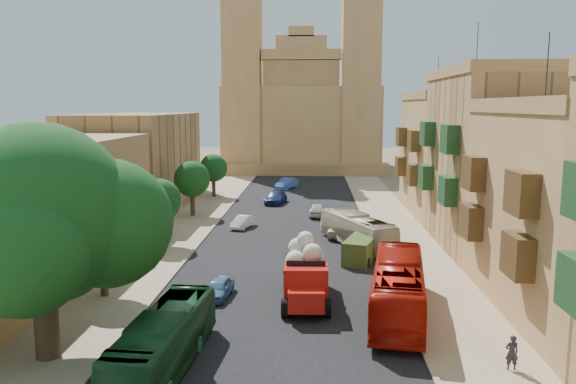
# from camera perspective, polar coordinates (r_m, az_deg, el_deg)

# --- Properties ---
(road_surface) EXTENTS (14.00, 140.00, 0.01)m
(road_surface) POSITION_cam_1_polar(r_m,az_deg,el_deg) (49.91, 0.21, -3.84)
(road_surface) COLOR black
(road_surface) RESTS_ON ground
(sidewalk_east) EXTENTS (5.00, 140.00, 0.01)m
(sidewalk_east) POSITION_cam_1_polar(r_m,az_deg,el_deg) (50.43, 11.08, -3.88)
(sidewalk_east) COLOR #9D8567
(sidewalk_east) RESTS_ON ground
(sidewalk_west) EXTENTS (5.00, 140.00, 0.01)m
(sidewalk_west) POSITION_cam_1_polar(r_m,az_deg,el_deg) (51.18, -10.50, -3.67)
(sidewalk_west) COLOR #9D8567
(sidewalk_west) RESTS_ON ground
(kerb_east) EXTENTS (0.25, 140.00, 0.12)m
(kerb_east) POSITION_cam_1_polar(r_m,az_deg,el_deg) (50.10, 8.25, -3.82)
(kerb_east) COLOR #9D8567
(kerb_east) RESTS_ON ground
(kerb_west) EXTENTS (0.25, 140.00, 0.12)m
(kerb_west) POSITION_cam_1_polar(r_m,az_deg,el_deg) (50.67, -7.74, -3.67)
(kerb_west) COLOR #9D8567
(kerb_west) RESTS_ON ground
(townhouse_c) EXTENTS (9.00, 14.00, 17.40)m
(townhouse_c) POSITION_cam_1_polar(r_m,az_deg,el_deg) (46.01, 20.24, 3.26)
(townhouse_c) COLOR tan
(townhouse_c) RESTS_ON ground
(townhouse_d) EXTENTS (9.00, 14.00, 15.90)m
(townhouse_d) POSITION_cam_1_polar(r_m,az_deg,el_deg) (59.51, 16.16, 3.85)
(townhouse_d) COLOR #A87C4B
(townhouse_d) RESTS_ON ground
(west_wall) EXTENTS (1.00, 40.00, 1.80)m
(west_wall) POSITION_cam_1_polar(r_m,az_deg,el_deg) (42.50, -17.55, -5.25)
(west_wall) COLOR #A87C4B
(west_wall) RESTS_ON ground
(west_building_low) EXTENTS (10.00, 28.00, 8.40)m
(west_building_low) POSITION_cam_1_polar(r_m,az_deg,el_deg) (42.31, -25.70, -1.21)
(west_building_low) COLOR olive
(west_building_low) RESTS_ON ground
(west_building_mid) EXTENTS (10.00, 22.00, 10.00)m
(west_building_mid) POSITION_cam_1_polar(r_m,az_deg,el_deg) (66.06, -15.09, 3.33)
(west_building_mid) COLOR tan
(west_building_mid) RESTS_ON ground
(church) EXTENTS (28.00, 22.50, 36.30)m
(church) POSITION_cam_1_polar(r_m,az_deg,el_deg) (97.32, 1.42, 7.93)
(church) COLOR #A87C4B
(church) RESTS_ON ground
(ficus_tree) EXTENTS (10.27, 9.45, 10.27)m
(ficus_tree) POSITION_cam_1_polar(r_m,az_deg,el_deg) (25.85, -23.75, -2.71)
(ficus_tree) COLOR #372A1B
(ficus_tree) RESTS_ON ground
(street_tree_a) EXTENTS (3.37, 3.37, 5.18)m
(street_tree_a) POSITION_cam_1_polar(r_m,az_deg,el_deg) (33.77, -18.40, -4.38)
(street_tree_a) COLOR #372A1B
(street_tree_a) RESTS_ON ground
(street_tree_b) EXTENTS (3.44, 3.44, 5.29)m
(street_tree_b) POSITION_cam_1_polar(r_m,az_deg,el_deg) (44.94, -12.96, -0.87)
(street_tree_b) COLOR #372A1B
(street_tree_b) RESTS_ON ground
(street_tree_c) EXTENTS (3.58, 3.58, 5.50)m
(street_tree_c) POSITION_cam_1_polar(r_m,az_deg,el_deg) (56.44, -9.73, 1.30)
(street_tree_c) COLOR #372A1B
(street_tree_c) RESTS_ON ground
(street_tree_d) EXTENTS (3.36, 3.36, 5.17)m
(street_tree_d) POSITION_cam_1_polar(r_m,az_deg,el_deg) (68.15, -7.59, 2.42)
(street_tree_d) COLOR #372A1B
(street_tree_d) RESTS_ON ground
(red_truck) EXTENTS (2.73, 6.56, 3.79)m
(red_truck) POSITION_cam_1_polar(r_m,az_deg,el_deg) (31.66, 1.79, -8.17)
(red_truck) COLOR #B7160E
(red_truck) RESTS_ON ground
(olive_pickup) EXTENTS (2.92, 4.40, 1.68)m
(olive_pickup) POSITION_cam_1_polar(r_m,az_deg,el_deg) (40.10, 7.37, -5.86)
(olive_pickup) COLOR #40501E
(olive_pickup) RESTS_ON ground
(bus_green_north) EXTENTS (2.77, 9.11, 2.50)m
(bus_green_north) POSITION_cam_1_polar(r_m,az_deg,el_deg) (24.52, -12.48, -14.57)
(bus_green_north) COLOR #194D27
(bus_green_north) RESTS_ON ground
(bus_red_east) EXTENTS (4.12, 10.91, 2.97)m
(bus_red_east) POSITION_cam_1_polar(r_m,az_deg,el_deg) (30.22, 11.13, -9.53)
(bus_red_east) COLOR #B01308
(bus_red_east) RESTS_ON ground
(bus_cream_east) EXTENTS (5.67, 9.17, 2.53)m
(bus_cream_east) POSITION_cam_1_polar(r_m,az_deg,el_deg) (44.23, 7.05, -3.87)
(bus_cream_east) COLOR #C0B299
(bus_cream_east) RESTS_ON ground
(car_blue_a) EXTENTS (1.68, 3.36, 1.10)m
(car_blue_a) POSITION_cam_1_polar(r_m,az_deg,el_deg) (32.81, -7.08, -9.67)
(car_blue_a) COLOR teal
(car_blue_a) RESTS_ON ground
(car_white_a) EXTENTS (2.05, 3.48, 1.08)m
(car_white_a) POSITION_cam_1_polar(r_m,az_deg,el_deg) (50.67, -4.63, -3.06)
(car_white_a) COLOR white
(car_white_a) RESTS_ON ground
(car_cream) EXTENTS (3.38, 4.94, 1.26)m
(car_cream) POSITION_cam_1_polar(r_m,az_deg,el_deg) (47.38, 5.85, -3.80)
(car_cream) COLOR beige
(car_cream) RESTS_ON ground
(car_dkblue) EXTENTS (2.61, 4.86, 1.34)m
(car_dkblue) POSITION_cam_1_polar(r_m,az_deg,el_deg) (63.08, -1.23, -0.58)
(car_dkblue) COLOR navy
(car_dkblue) RESTS_ON ground
(car_white_b) EXTENTS (1.58, 3.91, 1.33)m
(car_white_b) POSITION_cam_1_polar(r_m,az_deg,el_deg) (55.83, 2.96, -1.81)
(car_white_b) COLOR beige
(car_white_b) RESTS_ON ground
(car_blue_b) EXTENTS (3.04, 4.55, 1.42)m
(car_blue_b) POSITION_cam_1_polar(r_m,az_deg,el_deg) (74.36, -0.12, 0.88)
(car_blue_b) COLOR #3F61B3
(car_blue_b) RESTS_ON ground
(pedestrian_a) EXTENTS (0.56, 0.38, 1.52)m
(pedestrian_a) POSITION_cam_1_polar(r_m,az_deg,el_deg) (25.88, 21.78, -14.91)
(pedestrian_a) COLOR #28222A
(pedestrian_a) RESTS_ON ground
(pedestrian_c) EXTENTS (0.48, 1.04, 1.73)m
(pedestrian_c) POSITION_cam_1_polar(r_m,az_deg,el_deg) (34.50, 11.73, -8.31)
(pedestrian_c) COLOR #2F2F30
(pedestrian_c) RESTS_ON ground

